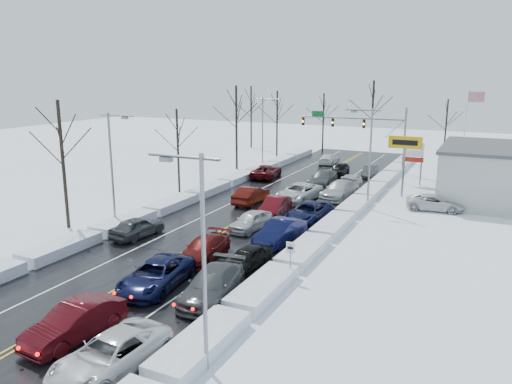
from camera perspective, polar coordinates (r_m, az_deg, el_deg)
The scene contains 44 objects.
ground at distance 40.11m, azimuth -2.73°, elevation -3.89°, with size 160.00×160.00×0.00m, color white.
road_surface at distance 41.80m, azimuth -1.43°, elevation -3.15°, with size 14.00×84.00×0.01m, color black.
snow_bank_left at distance 45.65m, azimuth -9.96°, elevation -1.94°, with size 1.94×72.00×0.75m, color white.
snow_bank_right at distance 39.08m, azimuth 8.58°, elevation -4.50°, with size 1.94×72.00×0.75m, color white.
traffic_signal_mast at distance 63.74m, azimuth 12.17°, elevation 7.29°, with size 13.28×0.39×8.00m.
tires_plus_sign at distance 50.74m, azimuth 16.66°, elevation 4.99°, with size 3.20×0.34×6.00m.
used_vehicles_sign at distance 56.86m, azimuth 17.54°, elevation 4.07°, with size 2.20×0.22×4.65m.
speed_limit_sign at distance 29.42m, azimuth 3.96°, elevation -7.06°, with size 0.55×0.09×2.35m.
flagpole at distance 64.02m, azimuth 22.94°, elevation 6.97°, with size 1.87×1.20×10.00m.
streetlight_se at distance 19.71m, azimuth -6.52°, elevation -6.19°, with size 3.20×0.25×9.00m.
streetlight_ne at distance 45.27m, azimuth 12.68°, elevation 4.68°, with size 3.20×0.25×9.00m.
streetlight_sw at distance 40.38m, azimuth -16.01°, elevation 3.47°, with size 3.20×0.25×9.00m.
streetlight_nw at distance 63.84m, azimuth 0.92°, elevation 7.44°, with size 3.20×0.25×9.00m.
tree_left_b at distance 40.95m, azimuth -21.40°, elevation 5.58°, with size 4.00×4.00×10.00m.
tree_left_c at distance 51.00m, azimuth -8.97°, elevation 6.50°, with size 3.40×3.40×8.50m.
tree_left_d at distance 63.16m, azimuth -2.27°, elevation 9.21°, with size 4.20×4.20×10.50m.
tree_left_e at distance 73.84m, azimuth 2.43°, elevation 9.26°, with size 3.80×3.80×9.50m.
tree_far_a at distance 82.27m, azimuth -0.56°, elevation 9.93°, with size 4.00×4.00×10.00m.
tree_far_b at distance 78.72m, azimuth 7.73°, elevation 9.15°, with size 3.60×3.60×9.00m.
tree_far_c at distance 74.59m, azimuth 13.21°, elevation 9.78°, with size 4.40×4.40×11.00m.
tree_far_d at distance 74.67m, azimuth 20.96°, elevation 7.91°, with size 3.40×3.40×8.50m.
queued_car_1 at distance 25.32m, azimuth -19.86°, elevation -15.48°, with size 1.75×5.03×1.66m, color #47090F.
queued_car_2 at distance 29.46m, azimuth -11.28°, elevation -10.69°, with size 2.62×5.69×1.58m, color black.
queued_car_3 at distance 33.29m, azimuth -5.91°, elevation -7.62°, with size 2.05×5.04×1.46m, color #4F0B0A.
queued_car_4 at distance 39.05m, azimuth -0.63°, elevation -4.36°, with size 1.76×4.37×1.49m, color silver.
queued_car_5 at distance 43.10m, azimuth 2.19°, elevation -2.66°, with size 1.67×4.80×1.58m, color #500A10.
queued_car_6 at distance 48.05m, azimuth 4.89°, elevation -1.01°, with size 2.74×5.95×1.65m, color silver.
queued_car_7 at distance 54.95m, azimuth 7.62°, elevation 0.74°, with size 2.28×5.61×1.63m, color #424547.
queued_car_8 at distance 60.89m, azimuth 9.50°, elevation 1.91°, with size 1.76×4.38×1.49m, color black.
queued_car_10 at distance 22.51m, azimuth -16.16°, elevation -19.07°, with size 2.54×5.50×1.53m, color silver.
queued_car_11 at distance 27.76m, azimuth -4.98°, elevation -12.03°, with size 2.28×5.62×1.63m, color #3E4043.
queued_car_12 at distance 31.49m, azimuth -1.04°, elevation -8.80°, with size 1.70×4.22×1.44m, color black.
queued_car_13 at distance 36.10m, azimuth 2.77°, elevation -5.87°, with size 1.80×5.15×1.70m, color black.
queued_car_14 at distance 41.53m, azimuth 6.00°, elevation -3.34°, with size 2.58×5.59×1.55m, color black.
queued_car_15 at distance 49.55m, azimuth 9.47°, elevation -0.71°, with size 2.33×5.73×1.66m, color #AEB1B6.
queued_car_16 at distance 52.67m, azimuth 10.54°, elevation 0.09°, with size 2.03×5.04×1.72m, color silver.
queued_car_17 at distance 60.48m, azimuth 12.85°, elevation 1.68°, with size 1.45×4.16×1.37m, color #3E4043.
oncoming_car_0 at distance 46.96m, azimuth -0.56°, elevation -1.30°, with size 1.71×4.92×1.62m, color #4A0E09.
oncoming_car_1 at distance 58.45m, azimuth 1.19°, elevation 1.62°, with size 2.60×5.63×1.57m, color #45090C.
oncoming_car_2 at distance 68.19m, azimuth 8.31°, elevation 3.17°, with size 1.96×4.81×1.40m, color white.
oncoming_car_3 at distance 38.47m, azimuth -13.33°, elevation -5.01°, with size 1.83×4.54×1.55m, color #3E4143.
parked_car_0 at distance 47.42m, azimuth 19.75°, elevation -1.96°, with size 2.31×5.00×1.39m, color silver.
parked_car_1 at distance 51.67m, azimuth 23.66°, elevation -1.09°, with size 2.36×5.80×1.68m, color #46494C.
parked_car_2 at distance 58.46m, azimuth 21.78°, elevation 0.66°, with size 1.77×4.39×1.50m, color black.
Camera 1 is at (18.30, -33.67, 11.87)m, focal length 35.00 mm.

